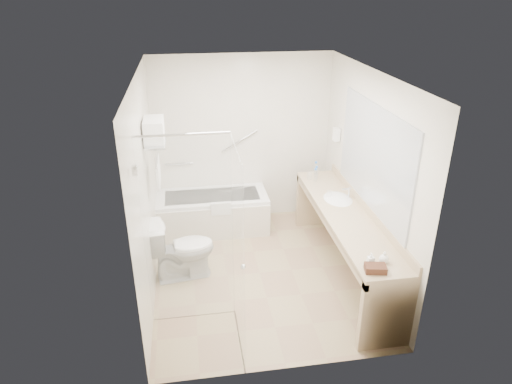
{
  "coord_description": "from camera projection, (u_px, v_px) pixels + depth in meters",
  "views": [
    {
      "loc": [
        -0.8,
        -4.78,
        3.38
      ],
      "look_at": [
        0.0,
        0.3,
        1.0
      ],
      "focal_mm": 32.0,
      "sensor_mm": 36.0,
      "label": 1
    }
  ],
  "objects": [
    {
      "name": "drinking_glass_far",
      "position": [
        310.0,
        176.0,
        6.4
      ],
      "size": [
        0.1,
        0.1,
        0.1
      ],
      "primitive_type": "cylinder",
      "rotation": [
        0.0,
        0.0,
        -0.31
      ],
      "color": "silver",
      "rests_on": "vanity_counter"
    },
    {
      "name": "shower_enclosure",
      "position": [
        212.0,
        242.0,
        4.45
      ],
      "size": [
        0.96,
        0.91,
        2.11
      ],
      "color": "silver",
      "rests_on": "floor"
    },
    {
      "name": "water_bottle_left",
      "position": [
        316.0,
        173.0,
        6.41
      ],
      "size": [
        0.06,
        0.06,
        0.19
      ],
      "rotation": [
        0.0,
        0.0,
        -0.09
      ],
      "color": "silver",
      "rests_on": "vanity_counter"
    },
    {
      "name": "toilet",
      "position": [
        182.0,
        249.0,
        5.61
      ],
      "size": [
        0.85,
        0.55,
        0.77
      ],
      "primitive_type": "imported",
      "rotation": [
        0.0,
        0.0,
        1.72
      ],
      "color": "white",
      "rests_on": "floor"
    },
    {
      "name": "grab_bar_long",
      "position": [
        239.0,
        141.0,
        6.68
      ],
      "size": [
        0.53,
        0.03,
        0.33
      ],
      "primitive_type": "cylinder",
      "rotation": [
        0.0,
        1.05,
        0.0
      ],
      "color": "silver",
      "rests_on": "wall_back"
    },
    {
      "name": "wall_right",
      "position": [
        367.0,
        176.0,
        5.47
      ],
      "size": [
        0.1,
        3.2,
        2.5
      ],
      "primitive_type": "cube",
      "color": "silver",
      "rests_on": "ground"
    },
    {
      "name": "vanity_counter",
      "position": [
        345.0,
        229.0,
        5.56
      ],
      "size": [
        0.55,
        2.7,
        0.95
      ],
      "color": "tan",
      "rests_on": "floor"
    },
    {
      "name": "towel_shelf",
      "position": [
        155.0,
        137.0,
        5.23
      ],
      "size": [
        0.24,
        0.55,
        0.81
      ],
      "color": "silver",
      "rests_on": "wall_left"
    },
    {
      "name": "floor",
      "position": [
        260.0,
        273.0,
        5.82
      ],
      "size": [
        3.2,
        3.2,
        0.0
      ],
      "primitive_type": "plane",
      "color": "tan",
      "rests_on": "ground"
    },
    {
      "name": "wall_back",
      "position": [
        242.0,
        140.0,
        6.73
      ],
      "size": [
        2.6,
        0.1,
        2.5
      ],
      "primitive_type": "cube",
      "color": "silver",
      "rests_on": "ground"
    },
    {
      "name": "bathtub",
      "position": [
        213.0,
        212.0,
        6.74
      ],
      "size": [
        1.6,
        0.73,
        0.59
      ],
      "color": "white",
      "rests_on": "floor"
    },
    {
      "name": "soap_bottle_a",
      "position": [
        370.0,
        262.0,
        4.46
      ],
      "size": [
        0.06,
        0.14,
        0.06
      ],
      "primitive_type": "imported",
      "rotation": [
        0.0,
        0.0,
        0.03
      ],
      "color": "white",
      "rests_on": "vanity_counter"
    },
    {
      "name": "wall_front",
      "position": [
        291.0,
        258.0,
        3.86
      ],
      "size": [
        2.6,
        0.1,
        2.5
      ],
      "primitive_type": "cube",
      "color": "silver",
      "rests_on": "ground"
    },
    {
      "name": "grab_bar_short",
      "position": [
        179.0,
        164.0,
        6.68
      ],
      "size": [
        0.4,
        0.03,
        0.03
      ],
      "primitive_type": "cylinder",
      "rotation": [
        0.0,
        1.57,
        0.0
      ],
      "color": "silver",
      "rests_on": "wall_back"
    },
    {
      "name": "mirror",
      "position": [
        373.0,
        157.0,
        5.21
      ],
      "size": [
        0.02,
        2.0,
        1.2
      ],
      "primitive_type": "cube",
      "color": "#AAAFB6",
      "rests_on": "wall_right"
    },
    {
      "name": "water_bottle_mid",
      "position": [
        315.0,
        175.0,
        6.3
      ],
      "size": [
        0.06,
        0.06,
        0.2
      ],
      "rotation": [
        0.0,
        0.0,
        0.35
      ],
      "color": "silver",
      "rests_on": "vanity_counter"
    },
    {
      "name": "ceiling",
      "position": [
        260.0,
        74.0,
        4.77
      ],
      "size": [
        2.6,
        3.2,
        0.1
      ],
      "primitive_type": "cube",
      "color": "white",
      "rests_on": "wall_back"
    },
    {
      "name": "soap_bottle_b",
      "position": [
        384.0,
        258.0,
        4.49
      ],
      "size": [
        0.11,
        0.14,
        0.1
      ],
      "primitive_type": "imported",
      "rotation": [
        0.0,
        0.0,
        -0.14
      ],
      "color": "white",
      "rests_on": "vanity_counter"
    },
    {
      "name": "drinking_glass_near",
      "position": [
        329.0,
        194.0,
        5.85
      ],
      "size": [
        0.08,
        0.08,
        0.09
      ],
      "primitive_type": "cylinder",
      "rotation": [
        0.0,
        0.0,
        0.16
      ],
      "color": "silver",
      "rests_on": "vanity_counter"
    },
    {
      "name": "faucet",
      "position": [
        349.0,
        192.0,
        5.82
      ],
      "size": [
        0.03,
        0.03,
        0.14
      ],
      "primitive_type": "cylinder",
      "color": "silver",
      "rests_on": "vanity_counter"
    },
    {
      "name": "sink",
      "position": [
        338.0,
        201.0,
        5.85
      ],
      "size": [
        0.4,
        0.52,
        0.14
      ],
      "primitive_type": "ellipsoid",
      "color": "white",
      "rests_on": "vanity_counter"
    },
    {
      "name": "hairdryer_unit",
      "position": [
        336.0,
        134.0,
        6.33
      ],
      "size": [
        0.08,
        0.1,
        0.18
      ],
      "primitive_type": "cube",
      "color": "white",
      "rests_on": "wall_right"
    },
    {
      "name": "amenity_basket",
      "position": [
        375.0,
        268.0,
        4.36
      ],
      "size": [
        0.22,
        0.17,
        0.07
      ],
      "primitive_type": "cube",
      "rotation": [
        0.0,
        0.0,
        -0.2
      ],
      "color": "#4D2A1B",
      "rests_on": "vanity_counter"
    },
    {
      "name": "water_bottle_right",
      "position": [
        316.0,
        168.0,
        6.55
      ],
      "size": [
        0.06,
        0.06,
        0.19
      ],
      "rotation": [
        0.0,
        0.0,
        0.22
      ],
      "color": "silver",
      "rests_on": "vanity_counter"
    },
    {
      "name": "wall_left",
      "position": [
        146.0,
        190.0,
        5.11
      ],
      "size": [
        0.1,
        3.2,
        2.5
      ],
      "primitive_type": "cube",
      "color": "silver",
      "rests_on": "ground"
    }
  ]
}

